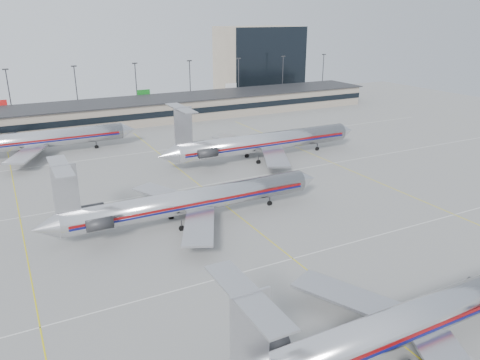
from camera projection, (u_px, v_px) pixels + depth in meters
ground at (343, 299)px, 51.13m from camera, size 260.00×260.00×0.00m
apron_markings at (293, 259)px, 59.48m from camera, size 160.00×0.15×0.02m
terminal at (120, 112)px, 131.95m from camera, size 162.00×17.00×6.25m
light_mast_row at (107, 87)px, 141.85m from camera, size 163.60×0.40×15.28m
distant_building at (259, 60)px, 180.88m from camera, size 30.00×20.00×25.00m
jet_foreground at (408, 322)px, 42.01m from camera, size 43.39×25.55×11.36m
jet_second_row at (188, 201)px, 68.83m from camera, size 44.25×26.06×11.58m
jet_third_row at (261, 142)px, 99.00m from camera, size 47.20×29.03×12.91m
jet_back_row at (28, 140)px, 100.92m from camera, size 45.44×27.95×12.42m
belt_loader at (458, 299)px, 50.05m from camera, size 4.48×1.91×2.31m
ramp_worker_near at (435, 336)px, 43.86m from camera, size 0.71×0.77×1.76m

